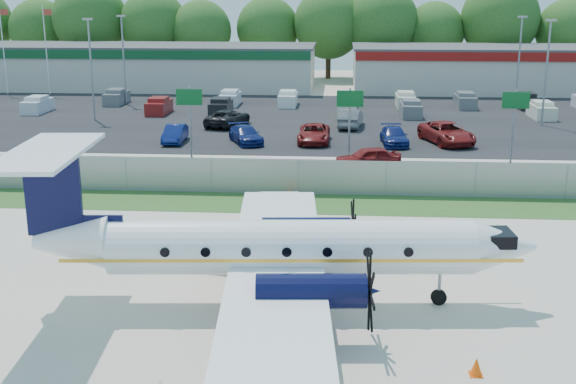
{
  "coord_description": "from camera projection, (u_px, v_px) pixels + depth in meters",
  "views": [
    {
      "loc": [
        2.27,
        -25.9,
        11.05
      ],
      "look_at": [
        0.0,
        6.0,
        2.3
      ],
      "focal_mm": 45.0,
      "sensor_mm": 36.0,
      "label": 1
    }
  ],
  "objects": [
    {
      "name": "tree_line",
      "position": [
        323.0,
        78.0,
        99.19
      ],
      "size": [
        112.0,
        6.0,
        14.0
      ],
      "primitive_type": null,
      "color": "#285619",
      "rests_on": "ground"
    },
    {
      "name": "light_pole_nw",
      "position": [
        91.0,
        62.0,
        64.54
      ],
      "size": [
        0.9,
        0.35,
        9.09
      ],
      "color": "gray",
      "rests_on": "ground"
    },
    {
      "name": "sign_mid",
      "position": [
        350.0,
        109.0,
        48.87
      ],
      "size": [
        1.8,
        0.26,
        5.0
      ],
      "color": "gray",
      "rests_on": "ground"
    },
    {
      "name": "cone_starboard_wing",
      "position": [
        289.0,
        195.0,
        40.25
      ],
      "size": [
        0.43,
        0.43,
        0.61
      ],
      "color": "#FF4F08",
      "rests_on": "ground"
    },
    {
      "name": "building_east",
      "position": [
        541.0,
        69.0,
        85.15
      ],
      "size": [
        44.4,
        12.4,
        5.24
      ],
      "color": "beige",
      "rests_on": "ground"
    },
    {
      "name": "pushback_tug",
      "position": [
        242.0,
        253.0,
        29.99
      ],
      "size": [
        2.98,
        2.51,
        1.43
      ],
      "color": "white",
      "rests_on": "ground"
    },
    {
      "name": "parking_lot",
      "position": [
        314.0,
        119.0,
        66.47
      ],
      "size": [
        170.0,
        32.0,
        0.02
      ],
      "primitive_type": "cube",
      "color": "black",
      "rests_on": "ground"
    },
    {
      "name": "sign_left",
      "position": [
        190.0,
        107.0,
        49.62
      ],
      "size": [
        1.8,
        0.26,
        5.0
      ],
      "color": "gray",
      "rests_on": "ground"
    },
    {
      "name": "ground",
      "position": [
        277.0,
        290.0,
        27.99
      ],
      "size": [
        170.0,
        170.0,
        0.0
      ],
      "primitive_type": "plane",
      "color": "beige",
      "rests_on": "ground"
    },
    {
      "name": "aircraft",
      "position": [
        280.0,
        247.0,
        26.05
      ],
      "size": [
        18.91,
        18.63,
        5.84
      ],
      "color": "white",
      "rests_on": "ground"
    },
    {
      "name": "light_pole_ne",
      "position": [
        547.0,
        65.0,
        61.8
      ],
      "size": [
        0.9,
        0.35,
        9.09
      ],
      "color": "gray",
      "rests_on": "ground"
    },
    {
      "name": "building_west",
      "position": [
        126.0,
        66.0,
        88.57
      ],
      "size": [
        46.4,
        12.4,
        5.24
      ],
      "color": "beige",
      "rests_on": "ground"
    },
    {
      "name": "parked_car_g",
      "position": [
        350.0,
        127.0,
        62.28
      ],
      "size": [
        2.32,
        5.06,
        1.61
      ],
      "primitive_type": "imported",
      "rotation": [
        0.0,
        0.0,
        3.01
      ],
      "color": "#595B5E",
      "rests_on": "ground"
    },
    {
      "name": "light_pole_se",
      "position": [
        519.0,
        56.0,
        71.42
      ],
      "size": [
        0.9,
        0.35,
        9.09
      ],
      "color": "gray",
      "rests_on": "ground"
    },
    {
      "name": "parked_car_e",
      "position": [
        446.0,
        143.0,
        55.62
      ],
      "size": [
        4.34,
        6.44,
        1.64
      ],
      "primitive_type": "imported",
      "rotation": [
        0.0,
        0.0,
        0.3
      ],
      "color": "maroon",
      "rests_on": "ground"
    },
    {
      "name": "access_road",
      "position": [
        302.0,
        173.0,
        46.27
      ],
      "size": [
        170.0,
        8.0,
        0.02
      ],
      "primitive_type": "cube",
      "color": "black",
      "rests_on": "ground"
    },
    {
      "name": "perimeter_fence",
      "position": [
        298.0,
        177.0,
        41.19
      ],
      "size": [
        120.0,
        0.06,
        1.99
      ],
      "color": "gray",
      "rests_on": "ground"
    },
    {
      "name": "parked_car_f",
      "position": [
        228.0,
        126.0,
        62.85
      ],
      "size": [
        3.87,
        5.81,
        1.48
      ],
      "primitive_type": "imported",
      "rotation": [
        0.0,
        0.0,
        2.85
      ],
      "color": "black",
      "rests_on": "ground"
    },
    {
      "name": "light_pole_sw",
      "position": [
        123.0,
        54.0,
        74.16
      ],
      "size": [
        0.9,
        0.35,
        9.09
      ],
      "color": "gray",
      "rests_on": "ground"
    },
    {
      "name": "flagpole_west",
      "position": [
        4.0,
        44.0,
        81.88
      ],
      "size": [
        1.06,
        0.12,
        10.0
      ],
      "color": "white",
      "rests_on": "ground"
    },
    {
      "name": "parked_car_c",
      "position": [
        314.0,
        143.0,
        55.91
      ],
      "size": [
        2.41,
        5.16,
        1.43
      ],
      "primitive_type": "imported",
      "rotation": [
        0.0,
        0.0,
        -0.01
      ],
      "color": "maroon",
      "rests_on": "ground"
    },
    {
      "name": "cone_nose",
      "position": [
        476.0,
        367.0,
        21.63
      ],
      "size": [
        0.4,
        0.4,
        0.57
      ],
      "color": "#FF4F08",
      "rests_on": "ground"
    },
    {
      "name": "parked_car_b",
      "position": [
        246.0,
        143.0,
        55.67
      ],
      "size": [
        3.52,
        4.97,
        1.34
      ],
      "primitive_type": "imported",
      "rotation": [
        0.0,
        0.0,
        0.4
      ],
      "color": "navy",
      "rests_on": "ground"
    },
    {
      "name": "parked_car_a",
      "position": [
        175.0,
        143.0,
        55.94
      ],
      "size": [
        1.58,
        4.18,
        1.36
      ],
      "primitive_type": "imported",
      "rotation": [
        0.0,
        0.0,
        0.03
      ],
      "color": "navy",
      "rests_on": "ground"
    },
    {
      "name": "road_car_mid",
      "position": [
        368.0,
        169.0,
        47.41
      ],
      "size": [
        4.62,
        2.79,
        1.47
      ],
      "primitive_type": "imported",
      "rotation": [
        0.0,
        0.0,
        -1.31
      ],
      "color": "maroon",
      "rests_on": "ground"
    },
    {
      "name": "parked_car_d",
      "position": [
        394.0,
        145.0,
        55.09
      ],
      "size": [
        2.11,
        4.69,
        1.33
      ],
      "primitive_type": "imported",
      "rotation": [
        0.0,
        0.0,
        0.05
      ],
      "color": "navy",
      "rests_on": "ground"
    },
    {
      "name": "grass_verge",
      "position": [
        296.0,
        204.0,
        39.53
      ],
      "size": [
        170.0,
        4.0,
        0.02
      ],
      "primitive_type": "cube",
      "color": "#2D561E",
      "rests_on": "ground"
    },
    {
      "name": "sign_right",
      "position": [
        515.0,
        110.0,
        48.12
      ],
      "size": [
        1.8,
        0.26,
        5.0
      ],
      "color": "gray",
      "rests_on": "ground"
    },
    {
      "name": "flagpole_east",
      "position": [
        46.0,
        45.0,
        81.54
      ],
      "size": [
        1.06,
        0.12,
        10.0
      ],
      "color": "white",
      "rests_on": "ground"
    },
    {
      "name": "far_parking_rows",
      "position": [
        316.0,
        111.0,
        71.29
      ],
      "size": [
        56.0,
        10.0,
        1.6
      ],
      "primitive_type": null,
      "color": "gray",
      "rests_on": "ground"
    }
  ]
}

